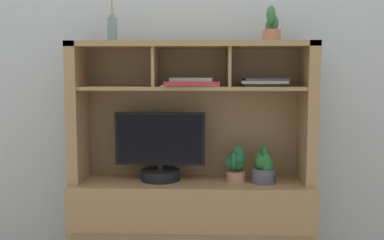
{
  "coord_description": "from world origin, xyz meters",
  "views": [
    {
      "loc": [
        0.09,
        -2.51,
        1.14
      ],
      "look_at": [
        0.0,
        0.0,
        0.87
      ],
      "focal_mm": 42.16,
      "sensor_mm": 36.0,
      "label": 1
    }
  ],
  "objects_px": {
    "magazine_stack_left": "(263,82)",
    "diffuser_bottle": "(112,29)",
    "tv_monitor": "(160,152)",
    "potted_fern": "(263,167)",
    "potted_orchid": "(236,165)",
    "potted_succulent": "(272,29)",
    "magazine_stack_centre": "(191,82)",
    "media_console": "(192,201)"
  },
  "relations": [
    {
      "from": "magazine_stack_left",
      "to": "diffuser_bottle",
      "type": "relative_size",
      "value": 0.89
    },
    {
      "from": "tv_monitor",
      "to": "potted_fern",
      "type": "bearing_deg",
      "value": -3.94
    },
    {
      "from": "tv_monitor",
      "to": "potted_orchid",
      "type": "bearing_deg",
      "value": -2.39
    },
    {
      "from": "diffuser_bottle",
      "to": "potted_succulent",
      "type": "relative_size",
      "value": 1.51
    },
    {
      "from": "potted_orchid",
      "to": "magazine_stack_centre",
      "type": "relative_size",
      "value": 0.65
    },
    {
      "from": "tv_monitor",
      "to": "potted_fern",
      "type": "xyz_separation_m",
      "value": [
        0.58,
        -0.04,
        -0.07
      ]
    },
    {
      "from": "tv_monitor",
      "to": "potted_succulent",
      "type": "height_order",
      "value": "potted_succulent"
    },
    {
      "from": "diffuser_bottle",
      "to": "media_console",
      "type": "bearing_deg",
      "value": 3.54
    },
    {
      "from": "tv_monitor",
      "to": "diffuser_bottle",
      "type": "relative_size",
      "value": 1.74
    },
    {
      "from": "magazine_stack_left",
      "to": "potted_fern",
      "type": "bearing_deg",
      "value": -83.51
    },
    {
      "from": "potted_fern",
      "to": "tv_monitor",
      "type": "bearing_deg",
      "value": 176.06
    },
    {
      "from": "tv_monitor",
      "to": "diffuser_bottle",
      "type": "xyz_separation_m",
      "value": [
        -0.26,
        -0.02,
        0.69
      ]
    },
    {
      "from": "media_console",
      "to": "diffuser_bottle",
      "type": "height_order",
      "value": "diffuser_bottle"
    },
    {
      "from": "potted_fern",
      "to": "magazine_stack_left",
      "type": "xyz_separation_m",
      "value": [
        -0.0,
        0.04,
        0.47
      ]
    },
    {
      "from": "media_console",
      "to": "tv_monitor",
      "type": "relative_size",
      "value": 2.64
    },
    {
      "from": "magazine_stack_centre",
      "to": "tv_monitor",
      "type": "bearing_deg",
      "value": 165.67
    },
    {
      "from": "tv_monitor",
      "to": "potted_succulent",
      "type": "distance_m",
      "value": 0.92
    },
    {
      "from": "media_console",
      "to": "magazine_stack_left",
      "type": "relative_size",
      "value": 5.17
    },
    {
      "from": "magazine_stack_left",
      "to": "potted_succulent",
      "type": "relative_size",
      "value": 1.34
    },
    {
      "from": "potted_fern",
      "to": "potted_succulent",
      "type": "bearing_deg",
      "value": 51.1
    },
    {
      "from": "media_console",
      "to": "potted_orchid",
      "type": "height_order",
      "value": "media_console"
    },
    {
      "from": "potted_orchid",
      "to": "magazine_stack_left",
      "type": "relative_size",
      "value": 0.78
    },
    {
      "from": "potted_fern",
      "to": "media_console",
      "type": "bearing_deg",
      "value": 172.99
    },
    {
      "from": "media_console",
      "to": "potted_succulent",
      "type": "height_order",
      "value": "potted_succulent"
    },
    {
      "from": "media_console",
      "to": "magazine_stack_centre",
      "type": "height_order",
      "value": "media_console"
    },
    {
      "from": "magazine_stack_centre",
      "to": "potted_succulent",
      "type": "relative_size",
      "value": 1.62
    },
    {
      "from": "magazine_stack_left",
      "to": "diffuser_bottle",
      "type": "height_order",
      "value": "diffuser_bottle"
    },
    {
      "from": "potted_orchid",
      "to": "potted_succulent",
      "type": "relative_size",
      "value": 1.05
    },
    {
      "from": "tv_monitor",
      "to": "potted_succulent",
      "type": "bearing_deg",
      "value": 0.6
    },
    {
      "from": "tv_monitor",
      "to": "magazine_stack_centre",
      "type": "height_order",
      "value": "magazine_stack_centre"
    },
    {
      "from": "potted_orchid",
      "to": "potted_succulent",
      "type": "distance_m",
      "value": 0.78
    },
    {
      "from": "magazine_stack_left",
      "to": "magazine_stack_centre",
      "type": "bearing_deg",
      "value": -174.05
    },
    {
      "from": "tv_monitor",
      "to": "magazine_stack_left",
      "type": "relative_size",
      "value": 1.96
    },
    {
      "from": "potted_orchid",
      "to": "tv_monitor",
      "type": "bearing_deg",
      "value": 177.61
    },
    {
      "from": "potted_orchid",
      "to": "diffuser_bottle",
      "type": "height_order",
      "value": "diffuser_bottle"
    },
    {
      "from": "diffuser_bottle",
      "to": "magazine_stack_centre",
      "type": "bearing_deg",
      "value": -3.57
    },
    {
      "from": "media_console",
      "to": "tv_monitor",
      "type": "xyz_separation_m",
      "value": [
        -0.18,
        -0.01,
        0.28
      ]
    },
    {
      "from": "tv_monitor",
      "to": "magazine_stack_left",
      "type": "bearing_deg",
      "value": -0.31
    },
    {
      "from": "potted_orchid",
      "to": "magazine_stack_centre",
      "type": "height_order",
      "value": "magazine_stack_centre"
    },
    {
      "from": "potted_fern",
      "to": "diffuser_bottle",
      "type": "bearing_deg",
      "value": 178.49
    },
    {
      "from": "media_console",
      "to": "magazine_stack_centre",
      "type": "bearing_deg",
      "value": -95.91
    },
    {
      "from": "magazine_stack_centre",
      "to": "potted_orchid",
      "type": "bearing_deg",
      "value": 6.08
    }
  ]
}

